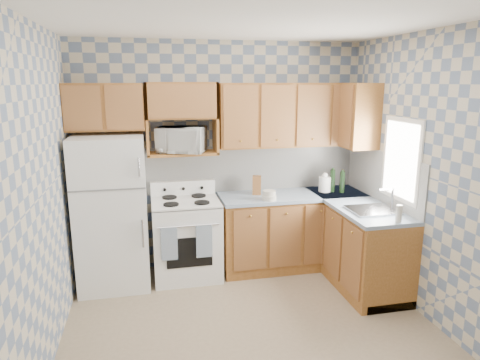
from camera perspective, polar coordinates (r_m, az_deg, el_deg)
The scene contains 29 objects.
floor at distance 4.18m, azimuth 1.63°, elevation -19.36°, with size 3.40×3.40×0.00m, color #816D54.
back_wall at distance 5.17m, azimuth -2.57°, elevation 3.13°, with size 3.40×0.02×2.70m, color slate.
right_wall at distance 4.37m, azimuth 23.94°, elevation 0.16°, with size 0.02×3.20×2.70m, color slate.
backsplash_back at distance 5.27m, azimuth 1.75°, elevation 1.67°, with size 2.60×0.01×0.56m, color white.
backsplash_right at distance 5.04m, azimuth 18.39°, elevation 0.47°, with size 0.01×1.60×0.56m, color white.
refrigerator at distance 4.89m, azimuth -16.69°, elevation -4.14°, with size 0.75×0.70×1.68m, color white.
stove_body at distance 5.04m, azimuth -7.14°, elevation -7.86°, with size 0.76×0.65×0.90m, color white.
cooktop at distance 4.90m, azimuth -7.29°, elevation -2.88°, with size 0.76×0.65×0.03m, color silver.
backguard at distance 5.14m, azimuth -7.60°, elevation -1.03°, with size 0.76×0.08×0.17m, color white.
dish_towel_left at distance 4.67m, azimuth -9.41°, elevation -8.39°, with size 0.17×0.03×0.37m, color navy.
dish_towel_right at distance 4.70m, azimuth -4.80°, elevation -8.11°, with size 0.17×0.03×0.37m, color navy.
base_cabinets_back at distance 5.33m, azimuth 6.93°, elevation -6.80°, with size 1.75×0.60×0.88m, color brown.
base_cabinets_right at distance 5.12m, azimuth 14.95°, elevation -8.01°, with size 0.60×1.60×0.88m, color brown.
countertop_back at distance 5.19m, azimuth 7.09°, elevation -2.03°, with size 1.77×0.63×0.04m, color slate.
countertop_right at distance 4.97m, azimuth 15.21°, elevation -3.05°, with size 0.63×1.60×0.04m, color slate.
upper_cabinets_back at distance 5.16m, azimuth 6.87°, elevation 8.62°, with size 1.75×0.33×0.74m, color brown.
upper_cabinets_fridge at distance 4.88m, azimuth -17.59°, elevation 9.28°, with size 0.82×0.33×0.50m, color brown.
upper_cabinets_right at distance 5.27m, azimuth 14.94°, elevation 8.37°, with size 0.33×0.70×0.74m, color brown.
microwave_shelf at distance 4.94m, azimuth -7.64°, elevation 3.55°, with size 0.80×0.33×0.03m, color brown.
microwave at distance 4.90m, azimuth -7.81°, elevation 5.36°, with size 0.52×0.35×0.29m, color white.
sink at distance 4.67m, azimuth 17.25°, elevation -3.89°, with size 0.48×0.40×0.03m, color #B7B7BC.
window at distance 4.70m, azimuth 20.71°, elevation 2.53°, with size 0.02×0.66×0.86m, color silver.
bottle_0 at distance 5.32m, azimuth 12.22°, elevation -0.10°, with size 0.06×0.06×0.27m, color black.
bottle_1 at distance 5.31m, azimuth 13.46°, elevation -0.29°, with size 0.06×0.06×0.26m, color black.
bottle_2 at distance 5.42m, azimuth 13.48°, elevation -0.12°, with size 0.06×0.06×0.24m, color #5C2B0D.
knife_block at distance 5.09m, azimuth 2.25°, elevation -0.69°, with size 0.10×0.10×0.22m, color brown.
electric_kettle at distance 5.32m, azimuth 11.23°, elevation -0.55°, with size 0.14×0.14×0.18m, color white.
food_containers at distance 4.87m, azimuth 3.91°, elevation -2.04°, with size 0.17×0.17×0.11m, color beige, non-canonical shape.
soap_bottle at distance 4.37m, azimuth 20.43°, elevation -4.22°, with size 0.06×0.06×0.17m, color beige.
Camera 1 is at (-0.87, -3.42, 2.24)m, focal length 32.00 mm.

